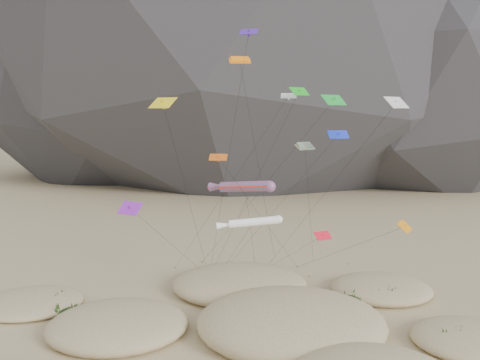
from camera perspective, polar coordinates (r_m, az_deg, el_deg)
name	(u,v)px	position (r m, az deg, el deg)	size (l,w,h in m)	color
dunes	(247,332)	(44.82, 0.89, -18.01)	(53.86, 38.19, 4.48)	#CCB789
dune_grass	(243,334)	(44.14, 0.38, -18.31)	(40.53, 29.21, 1.62)	black
kite_stakes	(254,268)	(63.24, 1.74, -10.66)	(23.59, 5.90, 0.30)	#3F2D1E
rainbow_tube_kite	(243,187)	(50.72, 0.33, -0.80)	(7.38, 10.14, 13.56)	#FF331A
white_tube_kite	(251,222)	(46.55, 1.35, -5.18)	(6.64, 14.00, 10.46)	white
orange_parafoil	(241,65)	(50.45, 0.07, 13.88)	(6.36, 15.61, 26.45)	orange
multi_parafoil	(305,148)	(49.45, 7.95, 3.86)	(4.84, 15.37, 17.56)	#F95A1A
delta_kites	(282,142)	(47.60, 5.15, 4.69)	(30.48, 21.71, 28.77)	#431BA1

